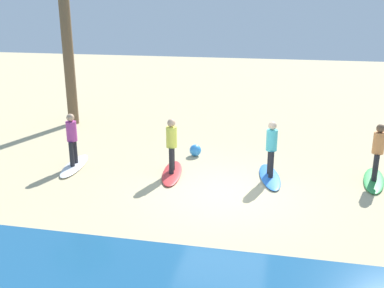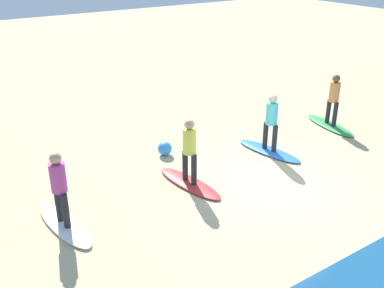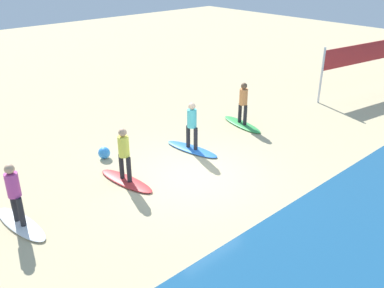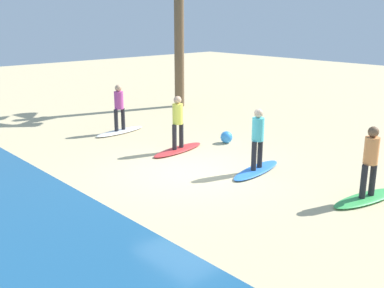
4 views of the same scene
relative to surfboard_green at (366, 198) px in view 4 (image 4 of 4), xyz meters
The scene contains 10 objects.
ground_plane 4.48m from the surfboard_green, 21.84° to the left, with size 60.00×60.00×0.00m, color #CCB789.
surfboard_green is the anchor object (origin of this frame).
surfer_green 0.99m from the surfboard_green, 14.04° to the left, with size 0.32×0.46×1.64m.
surfboard_blue 2.99m from the surfboard_green, ahead, with size 2.10×0.56×0.09m, color blue.
surfer_blue 3.15m from the surfboard_green, ahead, with size 0.32×0.46×1.64m.
surfboard_red 5.91m from the surfboard_green, ahead, with size 2.10×0.56×0.09m, color red.
surfer_red 5.99m from the surfboard_green, ahead, with size 0.32×0.46×1.64m.
surfboard_white 9.08m from the surfboard_green, ahead, with size 2.10×0.56×0.09m, color white.
surfer_white 9.13m from the surfboard_green, ahead, with size 0.32×0.46×1.64m.
beach_ball 5.64m from the surfboard_green, 11.79° to the right, with size 0.39×0.39×0.39m, color #338CE5.
Camera 4 is at (-8.74, 7.85, 4.08)m, focal length 43.03 mm.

